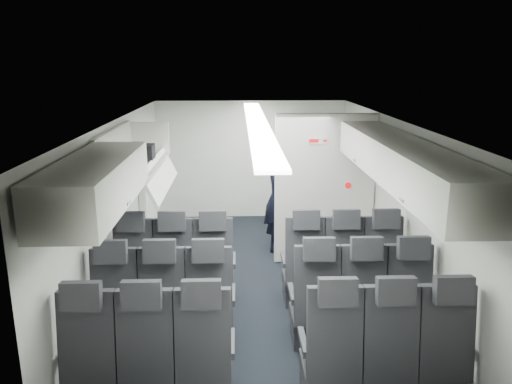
{
  "coord_description": "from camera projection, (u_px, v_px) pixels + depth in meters",
  "views": [
    {
      "loc": [
        -0.23,
        -5.98,
        2.82
      ],
      "look_at": [
        0.0,
        0.4,
        1.15
      ],
      "focal_mm": 35.0,
      "sensor_mm": 36.0,
      "label": 1
    }
  ],
  "objects": [
    {
      "name": "cabin_shell",
      "position": [
        257.0,
        202.0,
        6.22
      ],
      "size": [
        3.41,
        6.01,
        2.16
      ],
      "color": "black",
      "rests_on": "ground"
    },
    {
      "name": "seat_row_front",
      "position": [
        259.0,
        273.0,
        5.89
      ],
      "size": [
        3.33,
        0.56,
        1.24
      ],
      "color": "#27272A",
      "rests_on": "cabin_shell"
    },
    {
      "name": "seat_row_mid",
      "position": [
        263.0,
        310.0,
        5.02
      ],
      "size": [
        3.33,
        0.56,
        1.24
      ],
      "color": "#27272A",
      "rests_on": "cabin_shell"
    },
    {
      "name": "seat_row_rear",
      "position": [
        268.0,
        362.0,
        4.15
      ],
      "size": [
        3.33,
        0.56,
        1.24
      ],
      "color": "#27272A",
      "rests_on": "cabin_shell"
    },
    {
      "name": "overhead_bin_left_rear",
      "position": [
        95.0,
        184.0,
        4.05
      ],
      "size": [
        0.53,
        1.8,
        0.4
      ],
      "color": "silver",
      "rests_on": "cabin_shell"
    },
    {
      "name": "overhead_bin_left_front_open",
      "position": [
        134.0,
        158.0,
        5.77
      ],
      "size": [
        0.64,
        1.7,
        0.72
      ],
      "color": "#9E9E93",
      "rests_on": "cabin_shell"
    },
    {
      "name": "overhead_bin_right_rear",
      "position": [
        434.0,
        181.0,
        4.15
      ],
      "size": [
        0.53,
        1.8,
        0.4
      ],
      "color": "silver",
      "rests_on": "cabin_shell"
    },
    {
      "name": "overhead_bin_right_front",
      "position": [
        377.0,
        146.0,
        5.84
      ],
      "size": [
        0.53,
        1.7,
        0.4
      ],
      "color": "silver",
      "rests_on": "cabin_shell"
    },
    {
      "name": "bulkhead_partition",
      "position": [
        324.0,
        189.0,
        7.04
      ],
      "size": [
        1.4,
        0.15,
        2.13
      ],
      "color": "silver",
      "rests_on": "cabin_shell"
    },
    {
      "name": "galley_unit",
      "position": [
        304.0,
        170.0,
        8.93
      ],
      "size": [
        0.85,
        0.52,
        1.9
      ],
      "color": "#939399",
      "rests_on": "cabin_shell"
    },
    {
      "name": "boarding_door",
      "position": [
        148.0,
        186.0,
        7.71
      ],
      "size": [
        0.12,
        1.27,
        1.86
      ],
      "color": "silver",
      "rests_on": "cabin_shell"
    },
    {
      "name": "flight_attendant",
      "position": [
        277.0,
        198.0,
        7.57
      ],
      "size": [
        0.49,
        0.65,
        1.63
      ],
      "primitive_type": "imported",
      "rotation": [
        0.0,
        0.0,
        1.4
      ],
      "color": "black",
      "rests_on": "ground"
    },
    {
      "name": "carry_on_bag",
      "position": [
        138.0,
        154.0,
        5.78
      ],
      "size": [
        0.36,
        0.25,
        0.22
      ],
      "primitive_type": "cube",
      "rotation": [
        0.0,
        0.0,
        0.0
      ],
      "color": "black",
      "rests_on": "overhead_bin_left_front_open"
    },
    {
      "name": "papers",
      "position": [
        291.0,
        184.0,
        7.47
      ],
      "size": [
        0.21,
        0.06,
        0.15
      ],
      "primitive_type": "cube",
      "rotation": [
        0.0,
        0.0,
        -0.17
      ],
      "color": "white",
      "rests_on": "flight_attendant"
    }
  ]
}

